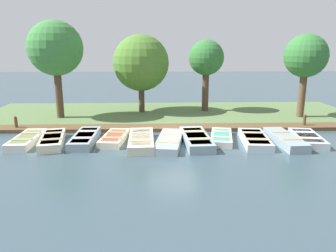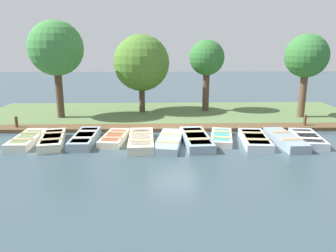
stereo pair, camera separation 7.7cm
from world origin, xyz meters
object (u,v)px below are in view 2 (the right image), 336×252
Objects in this scene: rowboat_1 at (52,140)px; rowboat_7 at (221,137)px; rowboat_10 at (307,138)px; mooring_post_near at (17,123)px; rowboat_9 at (285,139)px; park_tree_right at (306,57)px; rowboat_3 at (114,138)px; park_tree_center at (207,59)px; rowboat_4 at (141,140)px; rowboat_5 at (169,141)px; park_tree_far_left at (56,49)px; park_tree_left at (141,63)px; rowboat_6 at (196,139)px; rowboat_2 at (85,138)px; mooring_post_far at (305,121)px; rowboat_8 at (255,139)px; rowboat_0 at (27,139)px.

rowboat_7 is (-0.41, 8.05, -0.05)m from rowboat_1.
mooring_post_near is at bearing -91.84° from rowboat_10.
park_tree_right is (-5.09, 2.89, 3.61)m from rowboat_9.
rowboat_3 is 0.56× the size of park_tree_center.
rowboat_4 reaches higher than rowboat_5.
rowboat_1 is 1.14× the size of rowboat_3.
park_tree_left is (-1.60, 4.95, -0.93)m from park_tree_far_left.
rowboat_1 is 6.76m from rowboat_6.
rowboat_4 is at bearing 44.40° from park_tree_far_left.
rowboat_5 is at bearing 83.58° from rowboat_2.
rowboat_8 is at bearing -53.58° from mooring_post_far.
rowboat_3 reaches higher than rowboat_7.
rowboat_5 is 2.63m from rowboat_7.
rowboat_3 is 1.45m from rowboat_4.
park_tree_far_left is (-4.74, -3.91, 4.13)m from rowboat_3.
rowboat_6 reaches higher than rowboat_9.
rowboat_2 is at bearing 27.33° from park_tree_far_left.
park_tree_left is (-6.35, -4.17, 3.21)m from rowboat_7.
rowboat_3 is at bearing 96.50° from rowboat_2.
rowboat_8 is 3.87× the size of mooring_post_near.
rowboat_4 is 8.52m from park_tree_far_left.
park_tree_far_left reaches higher than rowboat_9.
park_tree_far_left is at bearing -103.43° from rowboat_10.
rowboat_8 is at bearing 100.50° from rowboat_5.
rowboat_10 is 2.72m from mooring_post_far.
park_tree_left is at bearing -86.84° from park_tree_center.
park_tree_right is (-2.34, 16.56, 3.41)m from mooring_post_near.
rowboat_0 is 14.55m from mooring_post_far.
rowboat_2 reaches higher than rowboat_0.
rowboat_0 is at bearing -82.98° from rowboat_10.
park_tree_far_left reaches higher than park_tree_center.
park_tree_left reaches higher than rowboat_4.
rowboat_7 is 0.58× the size of park_tree_center.
park_tree_right is at bearing 115.60° from rowboat_4.
park_tree_left reaches higher than mooring_post_near.
mooring_post_far reaches higher than rowboat_2.
rowboat_1 is 10.96m from rowboat_9.
park_tree_left is (-6.80, -2.88, 3.16)m from rowboat_6.
rowboat_4 is 1.14× the size of rowboat_10.
park_tree_right reaches higher than park_tree_center.
rowboat_10 is at bearing 88.52° from rowboat_2.
rowboat_0 is 12.23m from rowboat_9.
rowboat_1 is 0.60× the size of park_tree_left.
mooring_post_near is at bearing -118.96° from rowboat_2.
rowboat_4 is at bearing 85.40° from rowboat_0.
rowboat_10 is (0.19, 13.40, -0.01)m from rowboat_0.
rowboat_10 is (0.40, 9.29, 0.01)m from rowboat_3.
park_tree_left is 1.07× the size of park_tree_center.
mooring_post_far is at bearing 100.96° from rowboat_2.
park_tree_center is (-7.04, 1.41, 3.40)m from rowboat_6.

